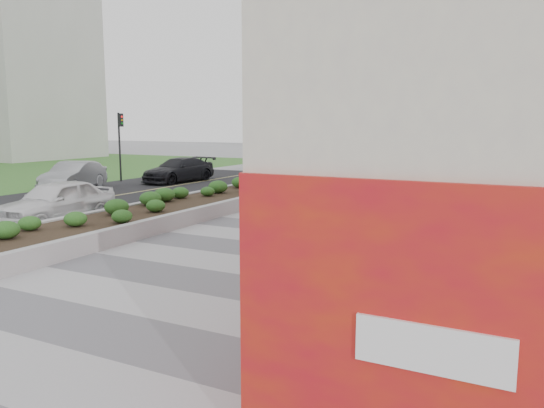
{
  "coord_description": "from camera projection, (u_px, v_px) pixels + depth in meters",
  "views": [
    {
      "loc": [
        6.78,
        -7.74,
        3.5
      ],
      "look_at": [
        -0.5,
        6.39,
        1.1
      ],
      "focal_mm": 35.0,
      "sensor_mm": 36.0,
      "label": 1
    }
  ],
  "objects": [
    {
      "name": "walkway",
      "position": [
        227.0,
        268.0,
        13.03
      ],
      "size": [
        8.0,
        36.0,
        0.01
      ],
      "primitive_type": "cube",
      "color": "#A8A8AD",
      "rests_on": "ground"
    },
    {
      "name": "car_dark",
      "position": [
        179.0,
        170.0,
        32.38
      ],
      "size": [
        2.62,
        5.27,
        1.47
      ],
      "primitive_type": "imported",
      "rotation": [
        0.0,
        0.0,
        -0.11
      ],
      "color": "black",
      "rests_on": "ground"
    },
    {
      "name": "distant_bldg_north_l",
      "position": [
        434.0,
        66.0,
        59.51
      ],
      "size": [
        16.0,
        12.0,
        20.0
      ],
      "primitive_type": "cube",
      "color": "#ADAAA3",
      "rests_on": "ground"
    },
    {
      "name": "ground",
      "position": [
        146.0,
        304.0,
        10.4
      ],
      "size": [
        160.0,
        160.0,
        0.0
      ],
      "primitive_type": "plane",
      "color": "gray",
      "rests_on": "ground"
    },
    {
      "name": "traffic_signal_near",
      "position": [
        256.0,
        138.0,
        28.64
      ],
      "size": [
        0.33,
        0.28,
        4.2
      ],
      "color": "black",
      "rests_on": "ground"
    },
    {
      "name": "manhole_cover",
      "position": [
        245.0,
        270.0,
        12.81
      ],
      "size": [
        0.44,
        0.44,
        0.01
      ],
      "primitive_type": "cylinder",
      "color": "#595654",
      "rests_on": "ground"
    },
    {
      "name": "car_white",
      "position": [
        56.0,
        202.0,
        18.74
      ],
      "size": [
        2.0,
        4.63,
        1.56
      ],
      "primitive_type": "imported",
      "rotation": [
        0.0,
        0.0,
        0.03
      ],
      "color": "white",
      "rests_on": "ground"
    },
    {
      "name": "street",
      "position": [
        33.0,
        209.0,
        21.99
      ],
      "size": [
        10.0,
        40.0,
        0.0
      ],
      "primitive_type": "cube",
      "color": "black",
      "rests_on": "ground"
    },
    {
      "name": "car_silver",
      "position": [
        74.0,
        176.0,
        28.21
      ],
      "size": [
        3.11,
        4.95,
        1.54
      ],
      "primitive_type": "imported",
      "rotation": [
        0.0,
        0.0,
        0.34
      ],
      "color": "#95989C",
      "rests_on": "ground"
    },
    {
      "name": "traffic_signal_far",
      "position": [
        120.0,
        136.0,
        32.37
      ],
      "size": [
        0.33,
        0.28,
        4.2
      ],
      "color": "black",
      "rests_on": "ground"
    },
    {
      "name": "skateboarder",
      "position": [
        327.0,
        220.0,
        15.57
      ],
      "size": [
        0.53,
        0.74,
        1.38
      ],
      "rotation": [
        0.0,
        0.0,
        0.14
      ],
      "color": "beige",
      "rests_on": "ground"
    },
    {
      "name": "planter",
      "position": [
        156.0,
        211.0,
        18.98
      ],
      "size": [
        3.0,
        18.0,
        0.9
      ],
      "color": "#9E9EA0",
      "rests_on": "ground"
    }
  ]
}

